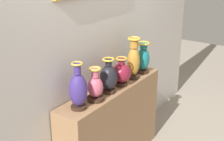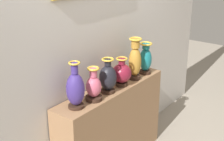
{
  "view_description": "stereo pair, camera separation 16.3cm",
  "coord_description": "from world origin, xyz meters",
  "px_view_note": "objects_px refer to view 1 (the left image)",
  "views": [
    {
      "loc": [
        -2.35,
        -1.6,
        2.12
      ],
      "look_at": [
        0.0,
        0.0,
        1.04
      ],
      "focal_mm": 52.02,
      "sensor_mm": 36.0,
      "label": 1
    },
    {
      "loc": [
        -2.26,
        -1.73,
        2.12
      ],
      "look_at": [
        0.0,
        0.0,
        1.04
      ],
      "focal_mm": 52.02,
      "sensor_mm": 36.0,
      "label": 2
    }
  ],
  "objects_px": {
    "vase_indigo": "(78,90)",
    "vase_teal": "(143,58)",
    "vase_burgundy": "(121,73)",
    "vase_rose": "(95,87)",
    "vase_ochre": "(134,60)",
    "vase_onyx": "(109,78)"
  },
  "relations": [
    {
      "from": "vase_rose",
      "to": "vase_burgundy",
      "type": "bearing_deg",
      "value": -0.79
    },
    {
      "from": "vase_indigo",
      "to": "vase_teal",
      "type": "relative_size",
      "value": 1.19
    },
    {
      "from": "vase_burgundy",
      "to": "vase_ochre",
      "type": "bearing_deg",
      "value": -1.68
    },
    {
      "from": "vase_indigo",
      "to": "vase_burgundy",
      "type": "relative_size",
      "value": 1.43
    },
    {
      "from": "vase_rose",
      "to": "vase_teal",
      "type": "distance_m",
      "value": 0.82
    },
    {
      "from": "vase_onyx",
      "to": "vase_teal",
      "type": "relative_size",
      "value": 0.98
    },
    {
      "from": "vase_ochre",
      "to": "vase_teal",
      "type": "bearing_deg",
      "value": -0.46
    },
    {
      "from": "vase_indigo",
      "to": "vase_teal",
      "type": "bearing_deg",
      "value": -2.14
    },
    {
      "from": "vase_burgundy",
      "to": "vase_rose",
      "type": "bearing_deg",
      "value": 179.21
    },
    {
      "from": "vase_onyx",
      "to": "vase_indigo",
      "type": "bearing_deg",
      "value": 176.68
    },
    {
      "from": "vase_indigo",
      "to": "vase_onyx",
      "type": "height_order",
      "value": "vase_indigo"
    },
    {
      "from": "vase_onyx",
      "to": "vase_burgundy",
      "type": "xyz_separation_m",
      "value": [
        0.21,
        -0.01,
        -0.02
      ]
    },
    {
      "from": "vase_teal",
      "to": "vase_burgundy",
      "type": "bearing_deg",
      "value": 178.9
    },
    {
      "from": "vase_onyx",
      "to": "vase_teal",
      "type": "xyz_separation_m",
      "value": [
        0.62,
        -0.01,
        0.01
      ]
    },
    {
      "from": "vase_indigo",
      "to": "vase_burgundy",
      "type": "xyz_separation_m",
      "value": [
        0.61,
        -0.03,
        -0.04
      ]
    },
    {
      "from": "vase_indigo",
      "to": "vase_teal",
      "type": "distance_m",
      "value": 1.02
    },
    {
      "from": "vase_indigo",
      "to": "vase_rose",
      "type": "bearing_deg",
      "value": -6.99
    },
    {
      "from": "vase_ochre",
      "to": "vase_teal",
      "type": "distance_m",
      "value": 0.2
    },
    {
      "from": "vase_ochre",
      "to": "vase_teal",
      "type": "xyz_separation_m",
      "value": [
        0.2,
        -0.0,
        -0.04
      ]
    },
    {
      "from": "vase_onyx",
      "to": "vase_ochre",
      "type": "bearing_deg",
      "value": -1.79
    },
    {
      "from": "vase_ochre",
      "to": "vase_teal",
      "type": "height_order",
      "value": "vase_ochre"
    },
    {
      "from": "vase_burgundy",
      "to": "vase_teal",
      "type": "distance_m",
      "value": 0.42
    }
  ]
}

